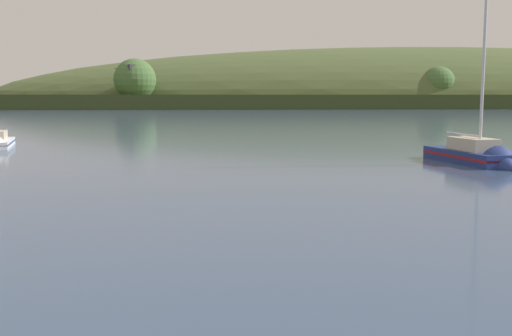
% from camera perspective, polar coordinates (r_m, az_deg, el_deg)
% --- Properties ---
extents(far_shoreline_hill, '(529.34, 109.25, 52.50)m').
position_cam_1_polar(far_shoreline_hill, '(280.18, 15.62, 5.70)').
color(far_shoreline_hill, '#35401E').
rests_on(far_shoreline_hill, ground).
extents(dockside_crane, '(8.65, 9.38, 16.38)m').
position_cam_1_polar(dockside_crane, '(227.66, -12.02, 7.45)').
color(dockside_crane, '#4C4C51').
rests_on(dockside_crane, ground).
extents(sailboat_near_mooring, '(4.41, 9.80, 14.44)m').
position_cam_1_polar(sailboat_near_mooring, '(44.84, 20.41, 0.65)').
color(sailboat_near_mooring, navy).
rests_on(sailboat_near_mooring, ground).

